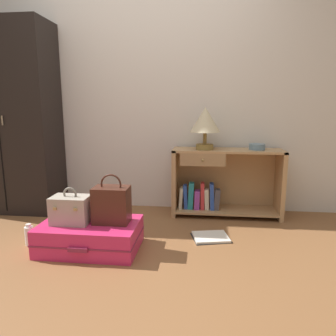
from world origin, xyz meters
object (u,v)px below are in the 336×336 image
bowl (257,147)px  bottle (29,235)px  table_lamp (205,122)px  open_book_on_floor (211,237)px  bookshelf (222,183)px  train_case (71,209)px  handbag (112,204)px  suitcase_large (90,236)px  wardrobe (12,120)px

bowl → bottle: 2.16m
table_lamp → open_book_on_floor: (0.07, -0.58, -0.93)m
bowl → open_book_on_floor: (-0.44, -0.61, -0.69)m
bookshelf → table_lamp: size_ratio=2.63×
bowl → train_case: size_ratio=0.55×
train_case → bottle: bearing=174.9°
table_lamp → open_book_on_floor: 1.10m
handbag → bottle: size_ratio=2.18×
bookshelf → handbag: bearing=-134.2°
suitcase_large → handbag: size_ratio=1.98×
bookshelf → table_lamp: (-0.18, -0.04, 0.61)m
open_book_on_floor → suitcase_large: bearing=-161.7°
handbag → train_case: bearing=-170.7°
suitcase_large → wardrobe: bearing=142.2°
open_book_on_floor → train_case: bearing=-162.9°
wardrobe → bowl: wardrobe is taller
train_case → handbag: size_ratio=0.75×
suitcase_large → bowl: bearing=33.8°
bottle → open_book_on_floor: (1.43, 0.29, -0.07)m
wardrobe → handbag: wardrobe is taller
train_case → handbag: (0.30, 0.05, 0.04)m
bookshelf → train_case: 1.50m
bookshelf → bottle: 1.81m
bowl → train_case: (-1.49, -0.93, -0.38)m
suitcase_large → bottle: (-0.51, 0.01, -0.03)m
table_lamp → bowl: bearing=3.2°
bottle → open_book_on_floor: 1.46m
table_lamp → train_case: table_lamp is taller
train_case → table_lamp: bearing=42.3°
bookshelf → bottle: bearing=-149.5°
suitcase_large → bottle: suitcase_large is taller
table_lamp → open_book_on_floor: bearing=-83.5°
table_lamp → train_case: size_ratio=1.45×
table_lamp → bottle: bearing=-147.5°
bowl → handbag: size_ratio=0.41×
wardrobe → table_lamp: size_ratio=4.68×
bowl → suitcase_large: bowl is taller
bottle → open_book_on_floor: size_ratio=0.49×
bookshelf → wardrobe: bearing=-178.3°
bottle → open_book_on_floor: bottle is taller
wardrobe → train_case: bearing=-42.1°
wardrobe → bookshelf: bearing=1.7°
wardrobe → bowl: 2.48m
table_lamp → train_case: 1.48m
table_lamp → handbag: 1.24m
train_case → open_book_on_floor: bearing=17.1°
wardrobe → bottle: (0.60, -0.84, -0.87)m
bookshelf → table_lamp: 0.63m
bowl → suitcase_large: 1.74m
wardrobe → open_book_on_floor: bearing=-15.2°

